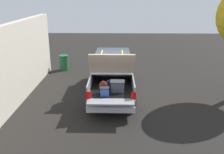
% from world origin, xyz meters
% --- Properties ---
extents(ground_plane, '(40.00, 40.00, 0.00)m').
position_xyz_m(ground_plane, '(0.00, 0.00, 0.00)').
color(ground_plane, black).
extents(pickup_truck, '(6.05, 2.09, 2.23)m').
position_xyz_m(pickup_truck, '(0.36, -0.00, 0.97)').
color(pickup_truck, gray).
rests_on(pickup_truck, ground_plane).
extents(building_facade, '(9.89, 0.36, 3.59)m').
position_xyz_m(building_facade, '(-0.85, 4.31, 1.80)').
color(building_facade, beige).
rests_on(building_facade, ground_plane).
extents(trash_can, '(0.60, 0.60, 0.98)m').
position_xyz_m(trash_can, '(4.10, 3.24, 0.50)').
color(trash_can, '#1E592D').
rests_on(trash_can, ground_plane).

